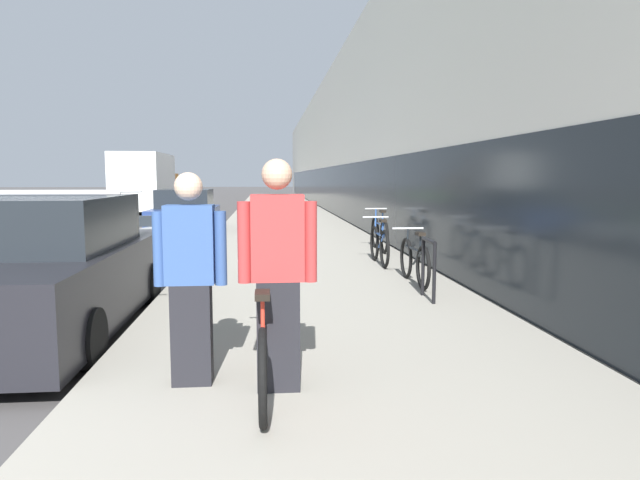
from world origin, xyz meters
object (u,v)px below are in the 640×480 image
at_px(tandem_bicycle, 264,331).
at_px(bike_rack_hoop, 429,263).
at_px(cruiser_bike_farthest, 379,233).
at_px(parked_sedan_curbside, 50,271).
at_px(person_rider, 278,275).
at_px(cruiser_bike_middle, 379,245).
at_px(moving_truck, 146,183).
at_px(vintage_roadster_curbside, 153,241).
at_px(parked_sedan_far, 185,214).
at_px(cruiser_bike_nearest, 414,261).
at_px(person_bystander, 191,279).

distance_m(tandem_bicycle, bike_rack_hoop, 3.57).
relative_size(cruiser_bike_farthest, parked_sedan_curbside, 0.39).
height_order(person_rider, cruiser_bike_middle, person_rider).
distance_m(person_rider, bike_rack_hoop, 3.82).
bearing_deg(moving_truck, bike_rack_hoop, -69.84).
bearing_deg(vintage_roadster_curbside, bike_rack_hoop, -49.29).
height_order(bike_rack_hoop, parked_sedan_far, parked_sedan_far).
bearing_deg(vintage_roadster_curbside, person_rider, -73.02).
distance_m(person_rider, cruiser_bike_middle, 6.74).
distance_m(tandem_bicycle, cruiser_bike_nearest, 4.57).
relative_size(cruiser_bike_nearest, cruiser_bike_middle, 1.01).
bearing_deg(cruiser_bike_nearest, moving_truck, 111.36).
distance_m(bike_rack_hoop, moving_truck, 24.58).
relative_size(tandem_bicycle, parked_sedan_far, 0.71).
bearing_deg(cruiser_bike_middle, parked_sedan_far, 121.56).
height_order(person_rider, cruiser_bike_nearest, person_rider).
relative_size(person_bystander, cruiser_bike_farthest, 0.93).
relative_size(person_rider, bike_rack_hoop, 2.16).
relative_size(tandem_bicycle, bike_rack_hoop, 3.37).
bearing_deg(person_bystander, person_rider, -14.80).
bearing_deg(bike_rack_hoop, cruiser_bike_middle, 90.71).
height_order(bike_rack_hoop, cruiser_bike_nearest, cruiser_bike_nearest).
xyz_separation_m(cruiser_bike_farthest, parked_sedan_curbside, (-5.14, -5.97, 0.18)).
bearing_deg(moving_truck, cruiser_bike_farthest, -63.52).
relative_size(person_bystander, cruiser_bike_middle, 1.01).
relative_size(parked_sedan_far, moving_truck, 0.55).
xyz_separation_m(cruiser_bike_nearest, parked_sedan_far, (-4.92, 9.86, 0.14)).
relative_size(bike_rack_hoop, cruiser_bike_nearest, 0.49).
distance_m(person_bystander, cruiser_bike_farthest, 8.89).
bearing_deg(parked_sedan_far, cruiser_bike_farthest, -47.69).
xyz_separation_m(tandem_bicycle, person_rider, (0.12, -0.38, 0.55)).
xyz_separation_m(tandem_bicycle, cruiser_bike_middle, (2.21, 6.01, 0.01)).
bearing_deg(moving_truck, person_rider, -76.41).
height_order(tandem_bicycle, bike_rack_hoop, tandem_bicycle).
bearing_deg(parked_sedan_far, vintage_roadster_curbside, -89.75).
bearing_deg(person_bystander, vintage_roadster_curbside, 102.95).
relative_size(person_rider, parked_sedan_curbside, 0.38).
xyz_separation_m(parked_sedan_curbside, moving_truck, (-3.70, 23.71, 0.80)).
distance_m(cruiser_bike_nearest, cruiser_bike_middle, 2.10).
distance_m(person_rider, cruiser_bike_nearest, 4.88).
relative_size(parked_sedan_curbside, parked_sedan_far, 1.19).
bearing_deg(cruiser_bike_middle, person_rider, -108.10).
bearing_deg(parked_sedan_curbside, vintage_roadster_curbside, 90.19).
relative_size(person_bystander, bike_rack_hoop, 2.04).
relative_size(cruiser_bike_farthest, parked_sedan_far, 0.46).
xyz_separation_m(bike_rack_hoop, vintage_roadster_curbside, (-4.79, 5.57, -0.26)).
bearing_deg(bike_rack_hoop, parked_sedan_far, 113.61).
height_order(person_bystander, parked_sedan_curbside, person_bystander).
relative_size(cruiser_bike_nearest, parked_sedan_curbside, 0.36).
bearing_deg(person_bystander, tandem_bicycle, 18.23).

